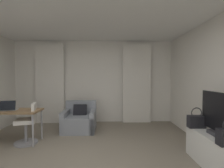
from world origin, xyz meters
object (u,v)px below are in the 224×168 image
desk_chair (28,126)px  tv_flatscreen (220,116)px  desk (7,113)px  laptop (9,108)px  handbag_primary (196,121)px  armchair (80,121)px  tv_console (217,152)px

desk_chair → tv_flatscreen: (3.49, -1.12, 0.46)m
desk → laptop: laptop is taller
desk → handbag_primary: 3.89m
laptop → armchair: bearing=32.5°
tv_flatscreen → desk: bearing=163.8°
laptop → handbag_primary: bearing=-10.1°
desk_chair → handbag_primary: 3.44m
tv_console → tv_flatscreen: bearing=-90.0°
armchair → desk_chair: desk_chair is taller
desk → tv_flatscreen: tv_flatscreen is taller
tv_console → desk_chair: bearing=162.8°
laptop → tv_flatscreen: 4.05m
armchair → handbag_primary: size_ratio=2.33×
desk → desk_chair: desk_chair is taller
handbag_primary → armchair: bearing=147.0°
desk_chair → tv_console: 3.65m
desk_chair → laptop: bearing=-179.9°
armchair → handbag_primary: bearing=-33.0°
laptop → tv_flatscreen: bearing=-16.0°
tv_console → desk: bearing=164.3°
desk → laptop: 0.13m
armchair → laptop: (-1.38, -0.88, 0.50)m
desk → desk_chair: size_ratio=1.63×
armchair → tv_flatscreen: 3.26m
tv_flatscreen → handbag_primary: (-0.13, 0.45, -0.20)m
desk → handbag_primary: bearing=-10.4°
tv_flatscreen → desk_chair: bearing=162.2°
tv_console → handbag_primary: 0.58m
desk → handbag_primary: (3.83, -0.70, -0.01)m
tv_console → tv_flatscreen: 0.58m
desk_chair → tv_console: desk_chair is taller
handbag_primary → desk_chair: bearing=168.7°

